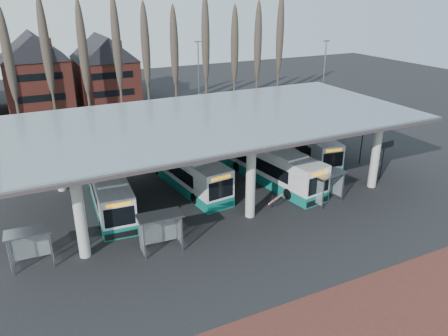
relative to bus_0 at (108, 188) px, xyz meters
name	(u,v)px	position (x,y,z in m)	size (l,w,h in m)	color
ground	(267,231)	(9.00, -9.03, -1.44)	(140.00, 140.00, 0.00)	black
station_canopy	(218,124)	(9.00, -1.03, 4.24)	(32.00, 16.00, 6.34)	#BABAB5
poplar_row	(132,49)	(9.00, 23.97, 7.33)	(45.10, 1.10, 14.50)	#473D33
lamp_post_b	(199,82)	(15.00, 16.97, 3.89)	(0.80, 0.16, 10.17)	slate
lamp_post_c	(323,81)	(29.00, 10.97, 3.89)	(0.80, 0.16, 10.17)	slate
bus_0	(108,188)	(0.00, 0.00, 0.00)	(3.18, 11.15, 3.06)	white
bus_1	(185,168)	(6.77, 0.97, 0.07)	(3.76, 11.78, 3.22)	white
bus_2	(270,165)	(13.76, -1.56, 0.08)	(4.07, 11.87, 3.23)	white
bus_3	(304,143)	(19.97, 2.03, -0.02)	(3.81, 11.10, 3.02)	white
shelter_0	(29,240)	(-6.03, -6.17, 0.34)	(2.72, 1.48, 2.45)	gray
shelter_1	(160,224)	(1.56, -8.00, 0.48)	(2.91, 1.57, 2.64)	gray
shelter_2	(327,181)	(15.57, -7.13, 0.41)	(2.94, 1.85, 2.54)	gray
info_sign_0	(384,148)	(22.92, -5.57, 1.45)	(2.32, 0.38, 3.45)	black
info_sign_1	(363,133)	(23.86, -1.90, 1.60)	(2.34, 0.94, 3.63)	black
barrier	(275,200)	(11.25, -6.41, -0.62)	(1.91, 1.07, 1.05)	black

